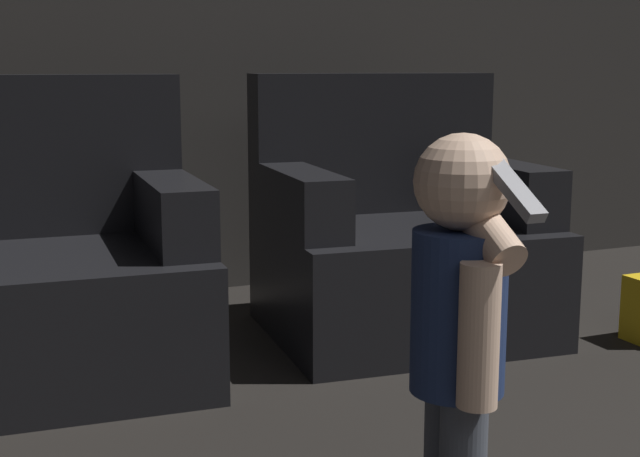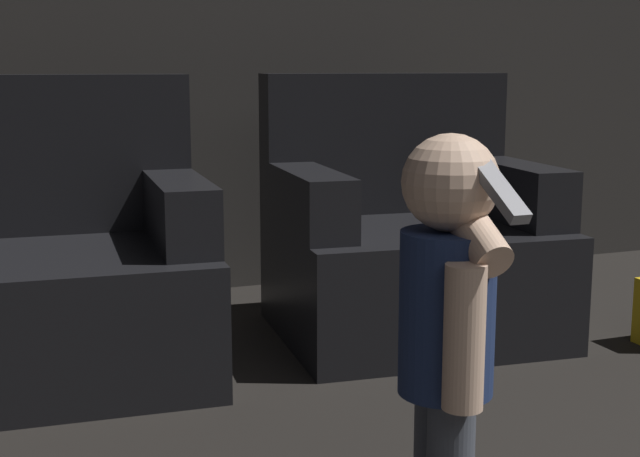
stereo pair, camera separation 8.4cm
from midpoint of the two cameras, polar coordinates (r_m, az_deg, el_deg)
The scene contains 3 objects.
armchair_left at distance 2.80m, azimuth -15.86°, elevation -2.69°, with size 0.96×0.83×0.90m.
armchair_right at distance 3.13m, azimuth 6.36°, elevation -1.00°, with size 0.97×0.85×0.90m.
person_toddler at distance 1.66m, azimuth 9.70°, elevation -5.40°, with size 0.18×0.32×0.81m.
Camera 2 is at (-1.19, 0.92, 0.93)m, focal length 50.00 mm.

